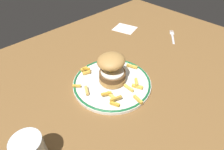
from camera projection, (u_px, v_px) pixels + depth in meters
The scene contains 6 objects.
ground_plane at pixel (116, 78), 78.12cm from camera, with size 145.85×102.39×4.00cm, color brown.
dinner_plate at pixel (112, 83), 71.63cm from camera, with size 29.22×29.22×1.60cm.
burger at pixel (112, 68), 68.61cm from camera, with size 14.48×14.42×10.74cm.
fries_pile at pixel (112, 80), 70.33cm from camera, with size 25.51×28.12×2.99cm.
fork at pixel (173, 36), 99.71cm from camera, with size 12.34×9.75×0.36cm.
napkin at pixel (125, 29), 106.34cm from camera, with size 9.86×11.38×0.40cm, color white.
Camera 1 is at (-42.14, -40.93, 49.54)cm, focal length 30.61 mm.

